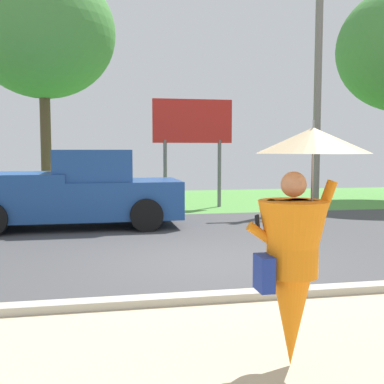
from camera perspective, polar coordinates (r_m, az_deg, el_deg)
name	(u,v)px	position (r m, az deg, el deg)	size (l,w,h in m)	color
ground_plane	(179,235)	(10.95, -1.56, -5.11)	(40.00, 22.00, 0.20)	#424244
monk_pedestrian	(297,243)	(4.23, 12.33, -5.90)	(1.06, 0.97, 2.13)	orange
pickup_truck	(74,191)	(12.01, -13.89, 0.07)	(5.20, 2.28, 1.88)	#1E478C
utility_pole	(318,84)	(16.28, 14.72, 12.28)	(1.80, 0.24, 7.59)	gray
roadside_billboard	(193,129)	(15.62, 0.07, 7.50)	(2.60, 0.12, 3.50)	slate
tree_center_back	(43,33)	(17.87, -17.29, 17.60)	(4.88, 4.88, 8.07)	brown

